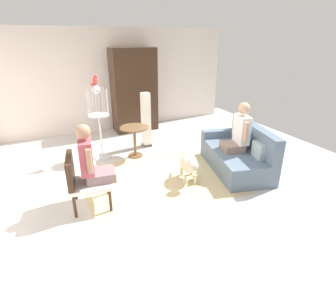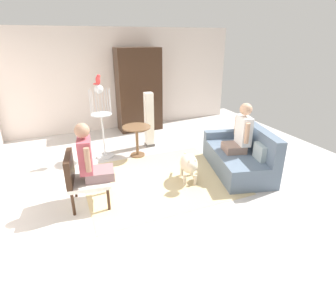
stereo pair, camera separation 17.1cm
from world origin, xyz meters
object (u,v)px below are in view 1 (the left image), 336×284
at_px(couch, 238,154).
at_px(dog, 189,164).
at_px(column_lamp, 146,121).
at_px(person_on_armchair, 91,159).
at_px(parrot, 95,80).
at_px(person_on_couch, 239,131).
at_px(bird_cage_stand, 99,120).
at_px(round_end_table, 135,136).
at_px(armchair, 82,178).
at_px(armoire_cabinet, 134,90).

relative_size(couch, dog, 2.30).
bearing_deg(column_lamp, person_on_armchair, -129.82).
bearing_deg(parrot, person_on_couch, -35.64).
relative_size(dog, bird_cage_stand, 0.51).
distance_m(couch, round_end_table, 2.15).
relative_size(armchair, person_on_armchair, 0.96).
bearing_deg(armoire_cabinet, parrot, -129.72).
relative_size(couch, armoire_cabinet, 0.84).
bearing_deg(bird_cage_stand, round_end_table, -17.84).
distance_m(armchair, person_on_armchair, 0.32).
xyz_separation_m(armchair, parrot, (0.62, 1.63, 1.14)).
bearing_deg(parrot, person_on_armchair, -105.80).
bearing_deg(bird_cage_stand, dog, -54.09).
bearing_deg(dog, round_end_table, 110.11).
bearing_deg(armoire_cabinet, couch, -71.78).
height_order(person_on_armchair, armoire_cabinet, armoire_cabinet).
xyz_separation_m(armchair, round_end_table, (1.29, 1.42, -0.02)).
relative_size(dog, column_lamp, 0.62).
distance_m(armchair, parrot, 2.09).
relative_size(person_on_couch, person_on_armchair, 1.04).
bearing_deg(couch, bird_cage_stand, 144.98).
bearing_deg(couch, parrot, 145.03).
bearing_deg(armchair, dog, -0.06).
xyz_separation_m(couch, armchair, (-2.92, -0.02, 0.19)).
relative_size(person_on_armchair, parrot, 4.33).
bearing_deg(bird_cage_stand, armoire_cabinet, 50.36).
distance_m(person_on_armchair, bird_cage_stand, 1.72).
bearing_deg(column_lamp, round_end_table, -134.63).
distance_m(couch, armchair, 2.92).
xyz_separation_m(person_on_armchair, parrot, (0.47, 1.65, 0.87)).
relative_size(bird_cage_stand, armoire_cabinet, 0.71).
bearing_deg(dog, couch, 1.34).
xyz_separation_m(armchair, person_on_armchair, (0.15, -0.02, 0.28)).
bearing_deg(couch, round_end_table, 139.48).
xyz_separation_m(couch, armoire_cabinet, (-1.03, 3.13, 0.79)).
bearing_deg(column_lamp, armchair, -132.83).
relative_size(person_on_couch, parrot, 4.50).
relative_size(column_lamp, armoire_cabinet, 0.58).
xyz_separation_m(armchair, dog, (1.81, -0.00, -0.15)).
relative_size(round_end_table, bird_cage_stand, 0.43).
distance_m(couch, dog, 1.11).
xyz_separation_m(bird_cage_stand, column_lamp, (1.09, 0.22, -0.21)).
distance_m(couch, person_on_couch, 0.49).
bearing_deg(round_end_table, parrot, 162.26).
distance_m(person_on_couch, parrot, 2.90).
height_order(person_on_armchair, bird_cage_stand, bird_cage_stand).
xyz_separation_m(person_on_couch, person_on_armchair, (-2.72, -0.04, -0.01)).
relative_size(armchair, bird_cage_stand, 0.55).
bearing_deg(armchair, round_end_table, 47.74).
bearing_deg(armoire_cabinet, dog, -91.46).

